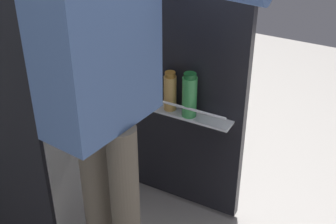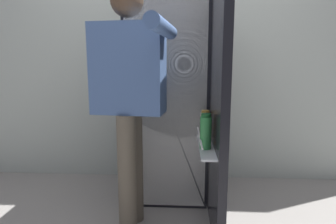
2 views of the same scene
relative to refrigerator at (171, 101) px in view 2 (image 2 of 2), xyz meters
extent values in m
cube|color=beige|center=(-0.02, 0.42, 0.51)|extent=(4.40, 0.10, 2.63)
cube|color=black|center=(-0.02, 0.05, 0.00)|extent=(0.64, 0.63, 1.62)
cube|color=white|center=(-0.02, -0.26, 0.00)|extent=(0.60, 0.01, 1.58)
cube|color=white|center=(-0.02, -0.22, 0.07)|extent=(0.56, 0.09, 0.01)
cube|color=black|center=(0.32, -0.58, 0.00)|extent=(0.05, 0.63, 1.57)
cube|color=white|center=(0.25, -0.58, -0.21)|extent=(0.09, 0.54, 0.01)
cylinder|color=silver|center=(0.21, -0.58, -0.15)|extent=(0.01, 0.52, 0.01)
cylinder|color=#EDE5CC|center=(0.26, -0.36, -0.12)|extent=(0.07, 0.07, 0.17)
cylinder|color=#B78933|center=(0.26, -0.36, -0.03)|extent=(0.06, 0.06, 0.02)
cylinder|color=tan|center=(0.25, -0.54, -0.12)|extent=(0.06, 0.06, 0.17)
cylinder|color=#996623|center=(0.25, -0.54, -0.03)|extent=(0.05, 0.05, 0.02)
cylinder|color=green|center=(0.24, -0.64, -0.11)|extent=(0.07, 0.07, 0.20)
cylinder|color=#195B28|center=(0.24, -0.64, 0.00)|extent=(0.06, 0.06, 0.02)
cylinder|color=#4C7F3D|center=(-0.16, -0.22, 0.13)|extent=(0.10, 0.10, 0.10)
cylinder|color=#665B4C|center=(-0.23, -0.44, -0.41)|extent=(0.12, 0.12, 0.79)
cylinder|color=#665B4C|center=(-0.25, -0.60, -0.41)|extent=(0.12, 0.12, 0.79)
cube|color=#4C6BA3|center=(-0.24, -0.52, 0.27)|extent=(0.47, 0.27, 0.56)
sphere|color=brown|center=(-0.24, -0.52, 0.68)|extent=(0.21, 0.21, 0.21)
cylinder|color=#4C6BA3|center=(-0.22, -0.30, 0.24)|extent=(0.08, 0.08, 0.53)
cylinder|color=#4C6BA3|center=(-0.01, -0.78, 0.49)|extent=(0.14, 0.54, 0.08)
camera|label=1|loc=(-1.42, -1.44, 0.90)|focal=49.23mm
camera|label=2|loc=(0.11, -2.30, 0.30)|focal=30.00mm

